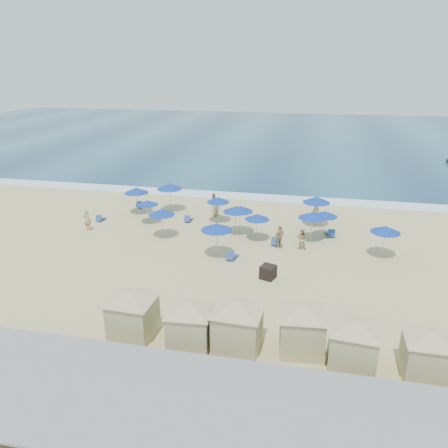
{
  "coord_description": "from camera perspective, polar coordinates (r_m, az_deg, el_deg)",
  "views": [
    {
      "loc": [
        5.3,
        -27.34,
        13.18
      ],
      "look_at": [
        -1.14,
        3.0,
        1.6
      ],
      "focal_mm": 35.0,
      "sensor_mm": 36.0,
      "label": 1
    }
  ],
  "objects": [
    {
      "name": "umbrella_3",
      "position": [
        34.54,
        -8.17,
        1.56
      ],
      "size": [
        2.13,
        2.13,
        2.43
      ],
      "color": "#A5A8AD",
      "rests_on": "ground"
    },
    {
      "name": "umbrella_8",
      "position": [
        34.16,
        11.44,
        1.15
      ],
      "size": [
        2.14,
        2.14,
        2.44
      ],
      "color": "#A5A8AD",
      "rests_on": "ground"
    },
    {
      "name": "cabana_5",
      "position": [
        21.64,
        25.1,
        -14.39
      ],
      "size": [
        4.19,
        4.19,
        2.63
      ],
      "color": "tan",
      "rests_on": "ground"
    },
    {
      "name": "umbrella_2",
      "position": [
        40.7,
        -7.11,
        4.92
      ],
      "size": [
        2.41,
        2.41,
        2.74
      ],
      "color": "#A5A8AD",
      "rests_on": "ground"
    },
    {
      "name": "beach_chair_5",
      "position": [
        36.02,
        13.72,
        -1.19
      ],
      "size": [
        0.87,
        1.37,
        0.7
      ],
      "color": "#25458B",
      "rests_on": "ground"
    },
    {
      "name": "seawall",
      "position": [
        19.4,
        -7.27,
        -19.94
      ],
      "size": [
        160.0,
        6.1,
        1.22
      ],
      "color": "gray",
      "rests_on": "ground"
    },
    {
      "name": "trash_bin",
      "position": [
        28.43,
        5.77,
        -6.26
      ],
      "size": [
        1.12,
        1.12,
        0.88
      ],
      "primitive_type": "cube",
      "rotation": [
        0.0,
        0.0,
        -0.34
      ],
      "color": "black",
      "rests_on": "ground"
    },
    {
      "name": "umbrella_9",
      "position": [
        37.39,
        12.0,
        3.12
      ],
      "size": [
        2.35,
        2.35,
        2.67
      ],
      "color": "#A5A8AD",
      "rests_on": "ground"
    },
    {
      "name": "beach_chair_1",
      "position": [
        42.69,
        -10.88,
        2.46
      ],
      "size": [
        0.72,
        1.35,
        0.71
      ],
      "color": "#25458B",
      "rests_on": "ground"
    },
    {
      "name": "cabana_1",
      "position": [
        21.57,
        -4.53,
        -12.18
      ],
      "size": [
        4.34,
        4.34,
        2.73
      ],
      "color": "tan",
      "rests_on": "ground"
    },
    {
      "name": "umbrella_1",
      "position": [
        37.86,
        -9.96,
        2.77
      ],
      "size": [
        1.89,
        1.89,
        2.15
      ],
      "color": "#A5A8AD",
      "rests_on": "ground"
    },
    {
      "name": "beach_chair_2",
      "position": [
        38.33,
        -4.69,
        0.65
      ],
      "size": [
        0.54,
        1.2,
        0.66
      ],
      "color": "#25458B",
      "rests_on": "ground"
    },
    {
      "name": "beachgoer_3",
      "position": [
        39.19,
        11.8,
        1.75
      ],
      "size": [
        1.2,
        1.32,
        1.78
      ],
      "primitive_type": "imported",
      "rotation": [
        0.0,
        0.0,
        4.1
      ],
      "color": "tan",
      "rests_on": "ground"
    },
    {
      "name": "cabana_0",
      "position": [
        22.66,
        -11.89,
        -10.65
      ],
      "size": [
        4.55,
        4.55,
        2.86
      ],
      "color": "tan",
      "rests_on": "ground"
    },
    {
      "name": "umbrella_6",
      "position": [
        33.74,
        4.37,
        0.95
      ],
      "size": [
        1.96,
        1.96,
        2.23
      ],
      "color": "#A5A8AD",
      "rests_on": "ground"
    },
    {
      "name": "beachgoer_2",
      "position": [
        32.92,
        7.27,
        -1.64
      ],
      "size": [
        0.94,
        1.09,
        1.76
      ],
      "primitive_type": "imported",
      "rotation": [
        0.0,
        0.0,
        0.97
      ],
      "color": "tan",
      "rests_on": "ground"
    },
    {
      "name": "beachgoer_1",
      "position": [
        40.54,
        -1.38,
        2.82
      ],
      "size": [
        0.96,
        1.06,
        1.78
      ],
      "primitive_type": "imported",
      "rotation": [
        0.0,
        0.0,
        5.12
      ],
      "color": "tan",
      "rests_on": "ground"
    },
    {
      "name": "beach_chair_0",
      "position": [
        39.92,
        -15.84,
        0.72
      ],
      "size": [
        0.55,
        1.15,
        0.62
      ],
      "color": "#25458B",
      "rests_on": "ground"
    },
    {
      "name": "beach_chair_3",
      "position": [
        31.0,
        1.01,
        -4.19
      ],
      "size": [
        0.82,
        1.39,
        0.72
      ],
      "color": "#25458B",
      "rests_on": "ground"
    },
    {
      "name": "beach_chair_4",
      "position": [
        33.65,
        6.78,
        -2.28
      ],
      "size": [
        0.71,
        1.36,
        0.72
      ],
      "color": "#25458B",
      "rests_on": "ground"
    },
    {
      "name": "surf_line",
      "position": [
        45.12,
        4.73,
        3.47
      ],
      "size": [
        160.0,
        2.5,
        0.08
      ],
      "primitive_type": "cube",
      "color": "white",
      "rests_on": "ground"
    },
    {
      "name": "beachgoer_0",
      "position": [
        37.72,
        -17.42,
        0.5
      ],
      "size": [
        0.69,
        0.49,
        1.8
      ],
      "primitive_type": "imported",
      "rotation": [
        0.0,
        0.0,
        3.05
      ],
      "color": "tan",
      "rests_on": "ground"
    },
    {
      "name": "umbrella_0",
      "position": [
        40.44,
        -11.37,
        4.34
      ],
      "size": [
        2.25,
        2.25,
        2.56
      ],
      "color": "#A5A8AD",
      "rests_on": "ground"
    },
    {
      "name": "beachgoer_5",
      "position": [
        32.97,
        10.09,
        -1.92
      ],
      "size": [
        0.78,
        0.6,
        1.6
      ],
      "primitive_type": "imported",
      "rotation": [
        0.0,
        0.0,
        3.14
      ],
      "color": "tan",
      "rests_on": "ground"
    },
    {
      "name": "umbrella_12",
      "position": [
        30.7,
        -0.99,
        -0.37
      ],
      "size": [
        2.29,
        2.29,
        2.61
      ],
      "color": "#A5A8AD",
      "rests_on": "ground"
    },
    {
      "name": "umbrella_11",
      "position": [
        32.69,
        20.35,
        -0.66
      ],
      "size": [
        2.14,
        2.14,
        2.43
      ],
      "color": "#A5A8AD",
      "rests_on": "ground"
    },
    {
      "name": "ocean",
      "position": [
        83.55,
        8.37,
        11.2
      ],
      "size": [
        160.0,
        80.0,
        0.06
      ],
      "primitive_type": "cube",
      "color": "navy",
      "rests_on": "ground"
    },
    {
      "name": "umbrella_5",
      "position": [
        34.92,
        2.1,
        2.01
      ],
      "size": [
        2.15,
        2.15,
        2.45
      ],
      "color": "#A5A8AD",
      "rests_on": "ground"
    },
    {
      "name": "ground",
      "position": [
        30.81,
        0.93,
        -4.86
      ],
      "size": [
        160.0,
        160.0,
        0.0
      ],
      "primitive_type": "plane",
      "color": "tan",
      "rests_on": "ground"
    },
    {
      "name": "umbrella_10",
      "position": [
        35.06,
        13.07,
        1.3
      ],
      "size": [
        2.01,
        2.01,
        2.29
      ],
      "color": "#A5A8AD",
      "rests_on": "ground"
    },
    {
      "name": "umbrella_4",
      "position": [
        37.61,
        -0.77,
        3.19
      ],
      "size": [
        2.03,
        2.03,
        2.31
      ],
      "color": "#A5A8AD",
      "rests_on": "ground"
    },
    {
      "name": "cabana_3",
      "position": [
        21.52,
        10.21,
        -12.44
      ],
      "size": [
        4.45,
        4.45,
        2.8
      ],
      "color": "tan",
      "rests_on": "ground"
    },
    {
      "name": "umbrella_7",
      "position": [
        34.87,
        1.56,
        1.97
      ],
      "size": [
        2.15,
        2.15,
        2.44
      ],
      "color": "#A5A8AD",
      "rests_on": "ground"
    },
    {
      "name": "cabana_4",
      "position": [
        21.01,
        16.66,
        -13.94
      ],
      "size": [
        4.46,
        4.46,
        2.81
      ],
      "color": "tan",
      "rests_on": "ground"
    },
    {
      "name": "cabana_2",
      "position": [
        21.26,
        1.81,
        -12.24
      ],
      "size": [
        4.71,
        4.71,
        2.96
      ],
      "color": "tan",
      "rests_on": "ground"
    },
    {
      "name": "beachgoer_4",
      "position": [
        39.38,
        -1.1,
        2.2
      ],
      "size": [
        0.87,
        0.62,
        1.68
      ],
      "primitive_type": "imported",
      "rotation": [
        0.0,
        0.0,
        0.11
      ],
      "color": "tan",
      "rests_on": "ground"
    }
  ]
}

